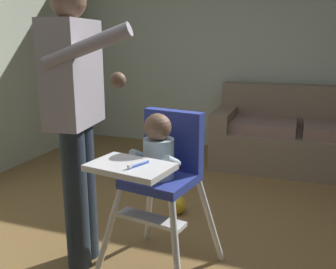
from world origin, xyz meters
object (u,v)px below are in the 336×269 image
at_px(toy_ball, 177,205).
at_px(couch, 300,137).
at_px(adult_standing, 76,115).
at_px(high_chair, 161,164).

bearing_deg(toy_ball, couch, 60.07).
bearing_deg(adult_standing, high_chair, 0.01).
distance_m(high_chair, adult_standing, 0.55).
distance_m(couch, high_chair, 2.43).
distance_m(couch, adult_standing, 2.72).
xyz_separation_m(adult_standing, toy_ball, (0.34, 0.81, -0.86)).
bearing_deg(adult_standing, toy_ball, 59.77).
height_order(high_chair, adult_standing, adult_standing).
xyz_separation_m(high_chair, adult_standing, (-0.49, -0.06, 0.25)).
relative_size(high_chair, adult_standing, 0.59).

